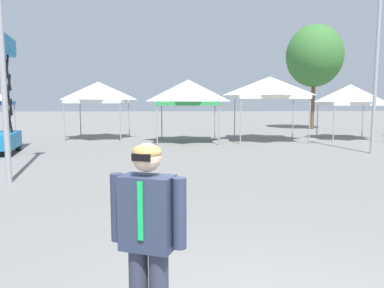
% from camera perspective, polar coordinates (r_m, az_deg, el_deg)
% --- Properties ---
extents(canopy_tent_behind_left, '(3.11, 3.11, 3.12)m').
position_cam_1_polar(canopy_tent_behind_left, '(21.16, -14.17, 7.65)').
color(canopy_tent_behind_left, '#9E9EA3').
rests_on(canopy_tent_behind_left, ground).
extents(canopy_tent_left_of_center, '(3.18, 3.18, 3.15)m').
position_cam_1_polar(canopy_tent_left_of_center, '(18.98, -0.59, 7.89)').
color(canopy_tent_left_of_center, '#9E9EA3').
rests_on(canopy_tent_left_of_center, ground).
extents(canopy_tent_behind_center, '(3.71, 3.71, 3.34)m').
position_cam_1_polar(canopy_tent_behind_center, '(20.02, 11.81, 8.41)').
color(canopy_tent_behind_center, '#9E9EA3').
rests_on(canopy_tent_behind_center, ground).
extents(canopy_tent_center, '(2.92, 2.92, 2.97)m').
position_cam_1_polar(canopy_tent_center, '(22.09, 23.10, 6.92)').
color(canopy_tent_center, '#9E9EA3').
rests_on(canopy_tent_center, ground).
extents(person_foreground, '(0.62, 0.37, 1.78)m').
position_cam_1_polar(person_foreground, '(3.10, -6.77, -13.68)').
color(person_foreground, '#33384C').
rests_on(person_foreground, ground).
extents(light_pole_opposite_side, '(0.36, 0.36, 7.76)m').
position_cam_1_polar(light_pole_opposite_side, '(16.60, 26.58, 14.05)').
color(light_pole_opposite_side, '#9E9EA3').
rests_on(light_pole_opposite_side, ground).
extents(tree_behind_tents_right, '(4.07, 4.07, 7.56)m').
position_cam_1_polar(tree_behind_tents_right, '(29.14, 18.25, 12.67)').
color(tree_behind_tents_right, brown).
rests_on(tree_behind_tents_right, ground).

